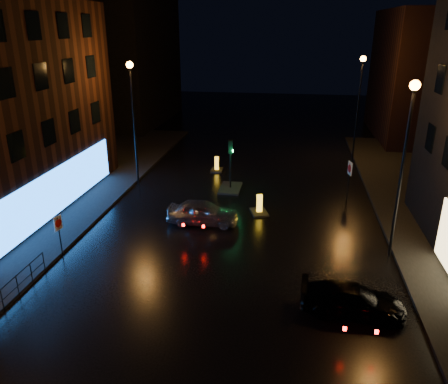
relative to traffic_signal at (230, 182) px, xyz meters
The scene contains 15 objects.
ground 14.06m from the traffic_signal, 85.10° to the right, with size 120.00×120.00×0.00m, color black.
pavement_left 14.14m from the traffic_signal, 154.89° to the right, with size 12.00×44.00×0.15m, color black.
building_far_left 26.50m from the traffic_signal, 125.18° to the left, with size 8.00×16.00×14.00m, color black.
building_far_right 24.83m from the traffic_signal, 48.01° to the left, with size 8.00×14.00×12.00m, color black.
street_lamp_lfar 8.32m from the traffic_signal, behind, with size 0.44×0.44×8.37m.
street_lamp_rnear 13.06m from the traffic_signal, 41.63° to the right, with size 0.44×0.44×8.37m.
street_lamp_rfar 13.06m from the traffic_signal, 41.63° to the left, with size 0.44×0.44×8.37m.
traffic_signal is the anchor object (origin of this frame).
guard_railing 16.47m from the traffic_signal, 114.39° to the right, with size 0.05×6.04×1.00m.
silver_hatchback 5.83m from the traffic_signal, 97.18° to the right, with size 1.61×3.99×1.36m, color #B1B4B9.
dark_sedan 14.57m from the traffic_signal, 62.74° to the right, with size 1.63×4.01×1.16m, color black.
bollard_near 4.48m from the traffic_signal, 59.02° to the right, with size 1.29×1.57×1.18m.
bollard_far 4.16m from the traffic_signal, 113.00° to the left, with size 0.91×1.32×1.12m.
road_sign_left 12.57m from the traffic_signal, 122.32° to the right, with size 0.14×0.52×2.14m.
road_sign_right 7.87m from the traffic_signal, ahead, with size 0.20×0.61×2.55m.
Camera 1 is at (2.80, -13.82, 10.50)m, focal length 35.00 mm.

